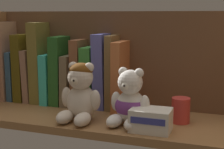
% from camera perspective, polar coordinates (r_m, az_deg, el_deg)
% --- Properties ---
extents(shelf_board, '(0.79, 0.25, 0.02)m').
position_cam_1_polar(shelf_board, '(0.93, -0.89, -7.70)').
color(shelf_board, olive).
rests_on(shelf_board, ground).
extents(shelf_back_panel, '(0.81, 0.01, 0.30)m').
position_cam_1_polar(shelf_back_panel, '(1.01, 1.63, 2.01)').
color(shelf_back_panel, brown).
rests_on(shelf_back_panel, ground).
extents(book_0, '(0.02, 0.12, 0.25)m').
position_cam_1_polar(book_0, '(1.15, -16.62, 2.27)').
color(book_0, tan).
rests_on(book_0, shelf_board).
extents(book_1, '(0.02, 0.11, 0.16)m').
position_cam_1_polar(book_1, '(1.15, -15.49, -0.07)').
color(book_1, '#335A7E').
rests_on(book_1, shelf_board).
extents(book_2, '(0.03, 0.11, 0.21)m').
position_cam_1_polar(book_2, '(1.12, -14.32, 1.21)').
color(book_2, '#594E13').
rests_on(book_2, shelf_board).
extents(book_3, '(0.03, 0.11, 0.16)m').
position_cam_1_polar(book_3, '(1.11, -12.98, -0.06)').
color(book_3, '#98705A').
rests_on(book_3, shelf_board).
extents(book_4, '(0.04, 0.11, 0.25)m').
position_cam_1_polar(book_4, '(1.09, -11.66, 2.02)').
color(book_4, olive).
rests_on(book_4, shelf_board).
extents(book_5, '(0.03, 0.12, 0.15)m').
position_cam_1_polar(book_5, '(1.08, -9.98, -0.56)').
color(book_5, '#3BCCBA').
rests_on(book_5, shelf_board).
extents(book_6, '(0.04, 0.11, 0.21)m').
position_cam_1_polar(book_6, '(1.06, -8.41, 0.78)').
color(book_6, '#266025').
rests_on(book_6, shelf_board).
extents(book_7, '(0.03, 0.12, 0.15)m').
position_cam_1_polar(book_7, '(1.05, -6.76, -0.80)').
color(book_7, '#76654B').
rests_on(book_7, shelf_board).
extents(book_8, '(0.03, 0.10, 0.20)m').
position_cam_1_polar(book_8, '(1.03, -5.28, 0.37)').
color(book_8, brown).
rests_on(book_8, shelf_board).
extents(book_9, '(0.03, 0.11, 0.18)m').
position_cam_1_polar(book_9, '(1.02, -3.47, -0.31)').
color(book_9, '#398938').
rests_on(book_9, shelf_board).
extents(book_10, '(0.04, 0.10, 0.22)m').
position_cam_1_polar(book_10, '(1.00, -1.48, 0.64)').
color(book_10, '#5D61BD').
rests_on(book_10, shelf_board).
extents(book_11, '(0.02, 0.10, 0.21)m').
position_cam_1_polar(book_11, '(0.99, 0.25, 0.45)').
color(book_11, olive).
rests_on(book_11, shelf_board).
extents(book_12, '(0.03, 0.14, 0.20)m').
position_cam_1_polar(book_12, '(0.98, 1.81, -0.09)').
color(book_12, '#C06A3A').
rests_on(book_12, shelf_board).
extents(teddy_bear_larger, '(0.11, 0.11, 0.15)m').
position_cam_1_polar(teddy_bear_larger, '(0.88, -5.35, -3.16)').
color(teddy_bear_larger, beige).
rests_on(teddy_bear_larger, shelf_board).
extents(teddy_bear_smaller, '(0.11, 0.11, 0.14)m').
position_cam_1_polar(teddy_bear_smaller, '(0.85, 3.00, -4.71)').
color(teddy_bear_smaller, white).
rests_on(teddy_bear_smaller, shelf_board).
extents(pillar_candle, '(0.05, 0.05, 0.06)m').
position_cam_1_polar(pillar_candle, '(0.88, 11.42, -5.89)').
color(pillar_candle, '#C63833').
rests_on(pillar_candle, shelf_board).
extents(small_product_box, '(0.09, 0.07, 0.05)m').
position_cam_1_polar(small_product_box, '(0.81, 6.52, -7.57)').
color(small_product_box, silver).
rests_on(small_product_box, shelf_board).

